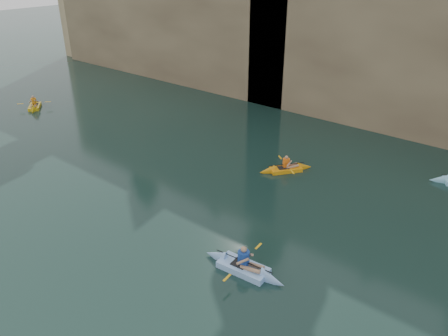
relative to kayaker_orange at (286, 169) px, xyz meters
The scene contains 8 objects.
cliff 17.87m from the kayaker_orange, 84.75° to the left, with size 70.00×16.00×12.00m, color tan.
cliff_slab_west 21.35m from the kayaker_orange, 152.97° to the left, with size 26.00×2.40×10.56m, color #947E59.
cliff_slab_center 11.50m from the kayaker_orange, 69.37° to the left, with size 24.00×2.40×11.40m, color #947E59.
sea_cave_west 18.74m from the kayaker_orange, 151.96° to the left, with size 4.50×1.00×4.00m, color black.
sea_cave_center 9.22m from the kayaker_orange, 105.65° to the left, with size 3.50×1.00×3.20m, color black.
kayaker_orange is the anchor object (origin of this frame).
kayaker_ltblue_near 8.32m from the kayaker_orange, 68.81° to the right, with size 3.34×2.54×1.30m.
kayaker_yellow 19.88m from the kayaker_orange, behind, with size 2.67×2.27×1.16m.
Camera 1 is at (8.72, -4.68, 10.37)m, focal length 35.00 mm.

